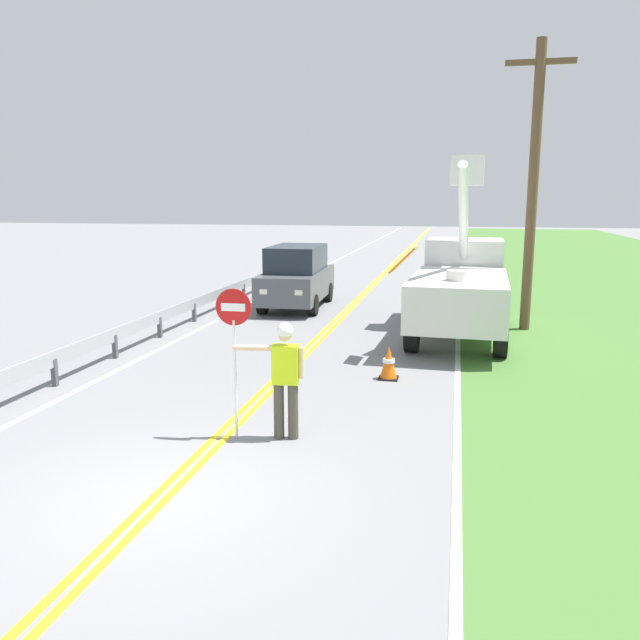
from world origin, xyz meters
TOP-DOWN VIEW (x-y plane):
  - ground_plane at (0.00, 0.00)m, footprint 160.00×160.00m
  - centerline_yellow_left at (-0.09, 20.00)m, footprint 0.11×110.00m
  - centerline_yellow_right at (0.09, 20.00)m, footprint 0.11×110.00m
  - edge_line_right at (3.60, 20.00)m, footprint 0.12×110.00m
  - edge_line_left at (-3.60, 20.00)m, footprint 0.12×110.00m
  - flagger_worker at (0.99, 2.26)m, footprint 1.08×0.29m
  - stop_sign_paddle at (0.23, 2.16)m, footprint 0.56×0.04m
  - utility_bucket_truck at (3.64, 10.86)m, footprint 2.91×6.89m
  - oncoming_suv_nearest at (-1.79, 13.96)m, footprint 2.04×4.66m
  - utility_pole_near at (5.44, 11.73)m, footprint 1.80×0.28m
  - traffic_cone_lead at (2.20, 5.88)m, footprint 0.40×0.40m
  - guardrail_left_shoulder at (-4.20, 14.26)m, footprint 0.10×32.00m

SIDE VIEW (x-z plane):
  - ground_plane at x=0.00m, z-range 0.00..0.00m
  - centerline_yellow_left at x=-0.09m, z-range 0.00..0.01m
  - centerline_yellow_right at x=0.09m, z-range 0.00..0.01m
  - edge_line_right at x=3.60m, z-range 0.00..0.01m
  - edge_line_left at x=-3.60m, z-range 0.00..0.01m
  - traffic_cone_lead at x=2.20m, z-range -0.01..0.69m
  - guardrail_left_shoulder at x=-4.20m, z-range 0.16..0.87m
  - flagger_worker at x=0.99m, z-range 0.13..1.96m
  - oncoming_suv_nearest at x=-1.79m, z-range 0.01..2.11m
  - utility_bucket_truck at x=3.64m, z-range -1.02..3.80m
  - stop_sign_paddle at x=0.23m, z-range 0.54..2.87m
  - utility_pole_near at x=5.44m, z-range 0.18..7.97m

